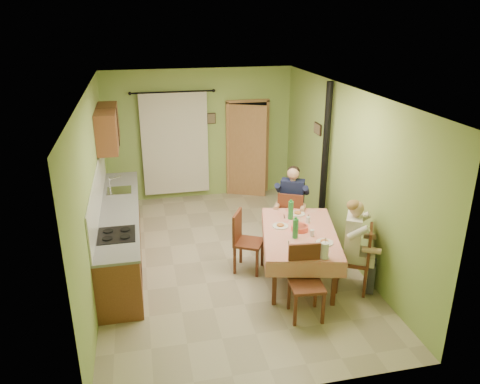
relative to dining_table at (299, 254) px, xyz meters
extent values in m
cube|color=tan|center=(-1.00, 0.75, -0.38)|extent=(4.00, 6.00, 0.01)
cube|color=#94B35C|center=(-1.00, 3.75, 1.02)|extent=(4.00, 0.04, 2.80)
cube|color=#94B35C|center=(-1.00, -2.25, 1.02)|extent=(4.00, 0.04, 2.80)
cube|color=#94B35C|center=(-3.00, 0.75, 1.02)|extent=(0.04, 6.00, 2.80)
cube|color=#94B35C|center=(1.00, 0.75, 1.02)|extent=(0.04, 6.00, 2.80)
cube|color=white|center=(-1.00, 0.75, 2.42)|extent=(4.00, 6.00, 0.04)
cube|color=brown|center=(-2.70, 1.15, 0.06)|extent=(0.60, 3.60, 0.88)
cube|color=gray|center=(-2.70, 1.15, 0.52)|extent=(0.64, 3.64, 0.04)
cube|color=white|center=(-2.98, 1.15, 0.85)|extent=(0.02, 3.60, 0.66)
cube|color=silver|center=(-2.70, 1.95, 0.54)|extent=(0.42, 0.42, 0.03)
cube|color=black|center=(-2.70, 0.15, 0.55)|extent=(0.52, 0.56, 0.02)
cube|color=black|center=(-2.40, 0.15, 0.07)|extent=(0.01, 0.55, 0.55)
cube|color=brown|center=(-2.82, 2.45, 1.57)|extent=(0.35, 1.40, 0.70)
cylinder|color=black|center=(-1.55, 3.63, 1.97)|extent=(1.70, 0.04, 0.04)
cube|color=silver|center=(-1.55, 3.65, 0.87)|extent=(1.40, 0.06, 2.20)
cube|color=black|center=(0.05, 3.73, 0.65)|extent=(0.84, 0.03, 2.06)
cube|color=#AC7448|center=(-0.40, 3.72, 0.65)|extent=(0.06, 0.06, 2.12)
cube|color=#AC7448|center=(0.50, 3.72, 0.65)|extent=(0.06, 0.06, 2.12)
cube|color=#AC7448|center=(0.05, 3.72, 1.71)|extent=(0.96, 0.06, 0.06)
cube|color=#AC7448|center=(0.02, 3.55, 0.64)|extent=(0.76, 0.37, 2.04)
cube|color=#DE8979|center=(0.00, 0.00, 0.36)|extent=(1.48, 2.03, 0.04)
cube|color=#DE8979|center=(-0.21, -0.89, 0.25)|extent=(1.06, 0.27, 0.22)
cube|color=#DE8979|center=(0.21, 0.89, 0.25)|extent=(1.06, 0.27, 0.22)
cube|color=#DE8979|center=(-0.53, 0.13, 0.25)|extent=(0.44, 1.78, 0.22)
cube|color=#DE8979|center=(0.53, -0.13, 0.25)|extent=(0.44, 1.78, 0.22)
cylinder|color=white|center=(0.18, 0.63, 0.39)|extent=(0.25, 0.25, 0.02)
ellipsoid|color=#CC7233|center=(0.18, 0.63, 0.41)|extent=(0.12, 0.12, 0.05)
cylinder|color=white|center=(-0.18, -0.58, 0.39)|extent=(0.25, 0.25, 0.02)
ellipsoid|color=#CC7233|center=(-0.18, -0.58, 0.41)|extent=(0.12, 0.12, 0.05)
cylinder|color=white|center=(0.22, -0.43, 0.39)|extent=(0.25, 0.25, 0.02)
ellipsoid|color=#CC7233|center=(0.22, -0.43, 0.41)|extent=(0.12, 0.12, 0.05)
cylinder|color=white|center=(-0.24, 0.24, 0.39)|extent=(0.25, 0.25, 0.02)
ellipsoid|color=#CC7233|center=(-0.24, 0.24, 0.41)|extent=(0.12, 0.12, 0.05)
cylinder|color=#FE5D45|center=(0.01, 0.05, 0.42)|extent=(0.26, 0.26, 0.08)
cylinder|color=white|center=(-0.13, -0.53, 0.39)|extent=(0.28, 0.28, 0.02)
cube|color=tan|center=(-0.13, -0.52, 0.41)|extent=(0.07, 0.07, 0.03)
cube|color=tan|center=(-0.18, -0.52, 0.41)|extent=(0.07, 0.07, 0.03)
cube|color=tan|center=(-0.10, -0.53, 0.41)|extent=(0.06, 0.05, 0.03)
cylinder|color=silver|center=(0.13, -0.17, 0.43)|extent=(0.07, 0.07, 0.10)
cylinder|color=silver|center=(0.23, 0.28, 0.43)|extent=(0.07, 0.07, 0.10)
cylinder|color=white|center=(0.06, -0.84, 0.50)|extent=(0.11, 0.11, 0.22)
cylinder|color=silver|center=(0.06, -0.84, 0.53)|extent=(0.02, 0.02, 0.30)
cube|color=#592918|center=(0.24, 1.11, 0.10)|extent=(0.59, 0.59, 0.04)
cube|color=#592918|center=(0.15, 0.93, 0.37)|extent=(0.41, 0.23, 0.50)
cube|color=#592918|center=(-0.25, -1.02, 0.10)|extent=(0.48, 0.48, 0.04)
cube|color=#592918|center=(-0.23, -0.82, 0.37)|extent=(0.44, 0.08, 0.50)
cube|color=#592918|center=(0.66, -0.51, 0.10)|extent=(0.62, 0.62, 0.04)
cube|color=#592918|center=(0.84, -0.61, 0.38)|extent=(0.25, 0.42, 0.52)
cube|color=#592918|center=(-0.71, 0.35, 0.10)|extent=(0.57, 0.57, 0.04)
cube|color=#592918|center=(-0.88, 0.43, 0.36)|extent=(0.23, 0.39, 0.48)
cube|color=#141938|center=(0.19, 1.02, 0.18)|extent=(0.50, 0.52, 0.16)
cube|color=#141938|center=(0.25, 1.14, 0.53)|extent=(0.46, 0.37, 0.54)
sphere|color=tan|center=(0.25, 1.13, 0.92)|extent=(0.21, 0.21, 0.21)
ellipsoid|color=black|center=(0.26, 1.16, 0.96)|extent=(0.21, 0.21, 0.16)
cube|color=silver|center=(0.75, -0.56, 0.18)|extent=(0.52, 0.51, 0.16)
cube|color=silver|center=(0.63, -0.50, 0.53)|extent=(0.39, 0.46, 0.54)
sphere|color=tan|center=(0.64, -0.50, 0.92)|extent=(0.21, 0.21, 0.21)
ellipsoid|color=olive|center=(0.61, -0.48, 0.96)|extent=(0.21, 0.21, 0.16)
cylinder|color=black|center=(0.90, 1.35, 1.02)|extent=(0.12, 0.12, 2.80)
cylinder|color=black|center=(0.90, 1.35, -0.23)|extent=(0.24, 0.24, 0.30)
cube|color=black|center=(-0.75, 3.72, 1.37)|extent=(0.19, 0.03, 0.23)
cube|color=brown|center=(0.97, 1.95, 1.47)|extent=(0.03, 0.31, 0.21)
camera|label=1|loc=(-2.26, -6.05, 3.51)|focal=35.00mm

